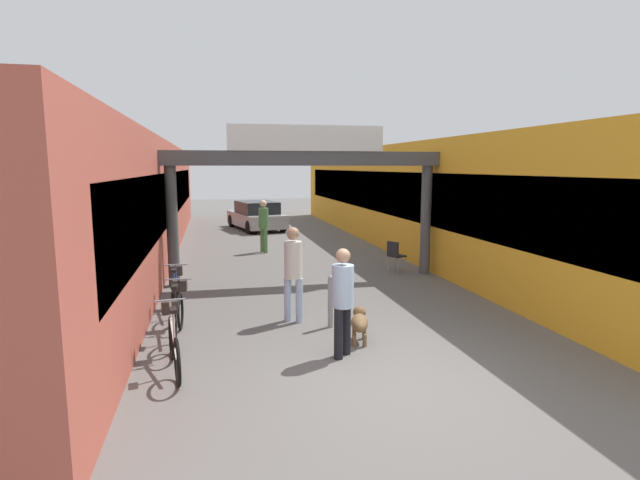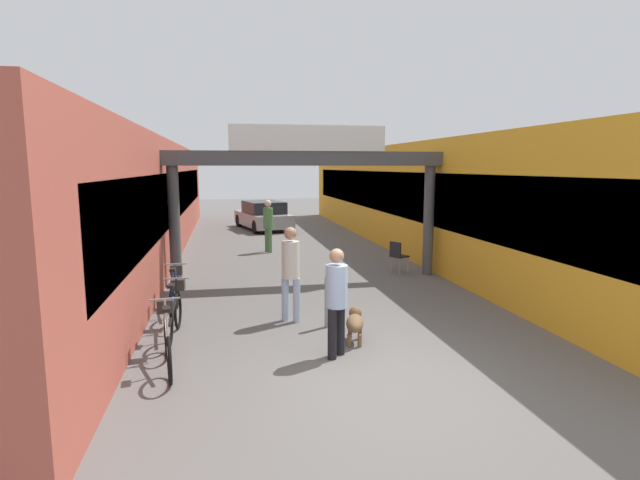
# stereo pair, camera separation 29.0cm
# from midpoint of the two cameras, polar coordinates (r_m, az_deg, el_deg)

# --- Properties ---
(ground_plane) EXTENTS (80.00, 80.00, 0.00)m
(ground_plane) POSITION_cam_midpoint_polar(r_m,az_deg,el_deg) (7.27, 7.04, -15.64)
(ground_plane) COLOR #605E5B
(storefront_left) EXTENTS (3.00, 26.00, 3.71)m
(storefront_left) POSITION_cam_midpoint_polar(r_m,az_deg,el_deg) (17.53, -21.67, 4.21)
(storefront_left) COLOR #B25142
(storefront_left) RESTS_ON ground_plane
(storefront_right) EXTENTS (3.00, 26.00, 3.71)m
(storefront_right) POSITION_cam_midpoint_polar(r_m,az_deg,el_deg) (18.78, 10.78, 4.89)
(storefront_right) COLOR gold
(storefront_right) RESTS_ON ground_plane
(arcade_sign_gateway) EXTENTS (7.40, 0.47, 3.98)m
(arcade_sign_gateway) POSITION_cam_midpoint_polar(r_m,az_deg,el_deg) (12.88, -2.27, 7.78)
(arcade_sign_gateway) COLOR #4C4C4F
(arcade_sign_gateway) RESTS_ON ground_plane
(pedestrian_with_dog) EXTENTS (0.48, 0.48, 1.72)m
(pedestrian_with_dog) POSITION_cam_midpoint_polar(r_m,az_deg,el_deg) (7.74, 1.54, -6.34)
(pedestrian_with_dog) COLOR black
(pedestrian_with_dog) RESTS_ON ground_plane
(pedestrian_companion) EXTENTS (0.47, 0.47, 1.83)m
(pedestrian_companion) POSITION_cam_midpoint_polar(r_m,az_deg,el_deg) (9.49, -3.95, -3.15)
(pedestrian_companion) COLOR #A5BFE0
(pedestrian_companion) RESTS_ON ground_plane
(pedestrian_carrying_crate) EXTENTS (0.44, 0.44, 1.82)m
(pedestrian_carrying_crate) POSITION_cam_midpoint_polar(r_m,az_deg,el_deg) (17.31, -6.94, 2.02)
(pedestrian_carrying_crate) COLOR #4C7F47
(pedestrian_carrying_crate) RESTS_ON ground_plane
(dog_on_leash) EXTENTS (0.46, 0.78, 0.55)m
(dog_on_leash) POSITION_cam_midpoint_polar(r_m,az_deg,el_deg) (8.59, 3.56, -9.31)
(dog_on_leash) COLOR brown
(dog_on_leash) RESTS_ON ground_plane
(bicycle_silver_nearest) EXTENTS (0.46, 1.68, 0.98)m
(bicycle_silver_nearest) POSITION_cam_midpoint_polar(r_m,az_deg,el_deg) (7.79, -17.46, -10.87)
(bicycle_silver_nearest) COLOR black
(bicycle_silver_nearest) RESTS_ON ground_plane
(bicycle_black_second) EXTENTS (0.46, 1.69, 0.98)m
(bicycle_black_second) POSITION_cam_midpoint_polar(r_m,az_deg,el_deg) (9.15, -16.87, -7.95)
(bicycle_black_second) COLOR black
(bicycle_black_second) RESTS_ON ground_plane
(bicycle_blue_third) EXTENTS (0.46, 1.69, 0.98)m
(bicycle_blue_third) POSITION_cam_midpoint_polar(r_m,az_deg,el_deg) (10.50, -16.95, -5.85)
(bicycle_blue_third) COLOR black
(bicycle_blue_third) RESTS_ON ground_plane
(bollard_post_metal) EXTENTS (0.10, 0.10, 0.99)m
(bollard_post_metal) POSITION_cam_midpoint_polar(r_m,az_deg,el_deg) (9.26, 0.30, -6.97)
(bollard_post_metal) COLOR gray
(bollard_post_metal) RESTS_ON ground_plane
(cafe_chair_black_nearer) EXTENTS (0.54, 0.54, 0.89)m
(cafe_chair_black_nearer) POSITION_cam_midpoint_polar(r_m,az_deg,el_deg) (14.07, 7.99, -1.57)
(cafe_chair_black_nearer) COLOR gray
(cafe_chair_black_nearer) RESTS_ON ground_plane
(parked_car_silver) EXTENTS (2.62, 4.29, 1.33)m
(parked_car_silver) POSITION_cam_midpoint_polar(r_m,az_deg,el_deg) (23.82, -7.63, 2.75)
(parked_car_silver) COLOR #99999E
(parked_car_silver) RESTS_ON ground_plane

